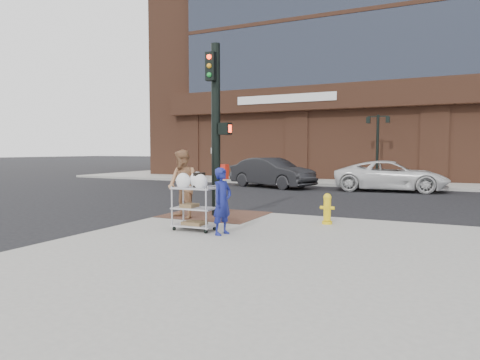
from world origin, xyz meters
The scene contains 15 objects.
ground centered at (0.00, 0.00, 0.00)m, with size 220.00×220.00×0.00m, color black.
brick_curb_ramp centered at (-0.60, 0.90, 0.16)m, with size 2.80×2.40×0.01m, color brown.
bank_building centered at (5.00, 31.00, 14.15)m, with size 42.00×26.00×28.00m, color brown.
lamp_post centered at (2.00, 16.00, 2.62)m, with size 1.32×0.22×4.00m.
parking_sign centered at (-8.50, 15.00, 1.25)m, with size 0.05×0.05×2.20m, color black.
traffic_signal_pole centered at (-0.48, 0.77, 2.83)m, with size 0.61×0.51×5.00m.
woman_blue centered at (1.00, -1.65, 0.92)m, with size 0.56×0.37×1.54m, color navy.
pedestrian_tan centered at (-1.10, -0.07, 1.12)m, with size 0.95×0.74×1.95m, color #A6744E.
sedan_dark centered at (-3.12, 12.10, 0.83)m, with size 1.76×5.04×1.66m, color black.
minivan_white centered at (3.12, 12.69, 0.77)m, with size 2.56×5.56×1.54m, color white.
utility_cart centered at (0.16, -1.50, 0.79)m, with size 1.04×0.62×1.41m.
fire_hydrant centered at (2.82, 0.78, 0.56)m, with size 0.38×0.27×0.81m.
newsbox_red centered at (-7.65, 15.06, 0.65)m, with size 0.42×0.38×0.99m, color red.
newsbox_yellow centered at (-6.52, 15.20, 0.62)m, with size 0.39×0.36×0.94m, color #FFF91C.
newsbox_blue centered at (-5.70, 14.99, 0.63)m, with size 0.41×0.37×0.97m, color #1C24B8.
Camera 1 is at (5.54, -10.23, 2.08)m, focal length 32.00 mm.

